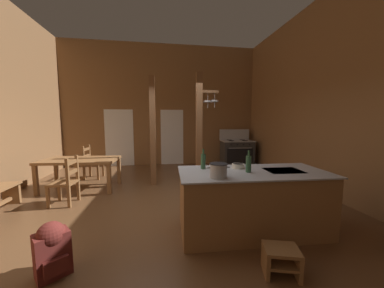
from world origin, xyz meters
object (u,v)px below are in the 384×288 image
stove_range (237,152)px  backpack (52,248)px  bottle_tall_on_counter (203,161)px  bottle_short_on_counter (249,164)px  mixing_bowl_on_counter (238,166)px  step_stool (281,259)px  ladderback_chair_by_post (66,182)px  dining_table (80,163)px  stockpot_on_counter (218,170)px  kitchen_island (252,201)px  ladderback_chair_near_window (92,163)px

stove_range → backpack: size_ratio=2.21×
backpack → bottle_tall_on_counter: (1.80, 0.81, 0.72)m
stove_range → bottle_short_on_counter: (-1.54, -4.44, 0.56)m
mixing_bowl_on_counter → step_stool: bearing=-86.7°
step_stool → bottle_tall_on_counter: 1.57m
step_stool → ladderback_chair_by_post: ladderback_chair_by_post is taller
dining_table → backpack: dining_table is taller
backpack → stockpot_on_counter: (1.89, 0.31, 0.69)m
bottle_short_on_counter → backpack: bearing=-168.2°
kitchen_island → backpack: size_ratio=3.69×
ladderback_chair_by_post → stockpot_on_counter: stockpot_on_counter is taller
stove_range → ladderback_chair_by_post: stove_range is taller
dining_table → ladderback_chair_near_window: ladderback_chair_near_window is taller
dining_table → ladderback_chair_by_post: ladderback_chair_by_post is taller
kitchen_island → step_stool: kitchen_island is taller
ladderback_chair_near_window → mixing_bowl_on_counter: bearing=-45.3°
bottle_short_on_counter → bottle_tall_on_counter: bearing=152.6°
ladderback_chair_near_window → stockpot_on_counter: (2.70, -3.64, 0.55)m
mixing_bowl_on_counter → bottle_short_on_counter: size_ratio=0.61×
backpack → ladderback_chair_near_window: bearing=101.5°
bottle_short_on_counter → dining_table: bearing=141.9°
ladderback_chair_near_window → backpack: 4.03m
step_stool → stockpot_on_counter: (-0.52, 0.66, 0.83)m
kitchen_island → ladderback_chair_by_post: (-3.19, 1.50, -0.00)m
dining_table → mixing_bowl_on_counter: mixing_bowl_on_counter is taller
ladderback_chair_by_post → step_stool: bearing=-37.6°
mixing_bowl_on_counter → bottle_short_on_counter: 0.29m
mixing_bowl_on_counter → bottle_short_on_counter: bottle_short_on_counter is taller
ladderback_chair_near_window → stockpot_on_counter: 4.57m
ladderback_chair_near_window → backpack: bearing=-78.5°
step_stool → bottle_tall_on_counter: bottle_tall_on_counter is taller
dining_table → stockpot_on_counter: bearing=-45.2°
backpack → bottle_short_on_counter: 2.55m
kitchen_island → stockpot_on_counter: stockpot_on_counter is taller
stockpot_on_counter → bottle_short_on_counter: (0.50, 0.20, 0.03)m
dining_table → bottle_short_on_counter: bearing=-38.1°
dining_table → stove_range: bearing=22.8°
stockpot_on_counter → bottle_short_on_counter: 0.54m
kitchen_island → dining_table: size_ratio=1.24×
step_stool → dining_table: 4.61m
ladderback_chair_by_post → mixing_bowl_on_counter: mixing_bowl_on_counter is taller
ladderback_chair_near_window → ladderback_chair_by_post: same height
dining_table → mixing_bowl_on_counter: 3.81m
dining_table → ladderback_chair_near_window: 1.00m
stockpot_on_counter → mixing_bowl_on_counter: size_ratio=1.60×
step_stool → mixing_bowl_on_counter: mixing_bowl_on_counter is taller
kitchen_island → bottle_tall_on_counter: (-0.69, 0.27, 0.58)m
dining_table → stockpot_on_counter: stockpot_on_counter is taller
ladderback_chair_by_post → backpack: bearing=-71.0°
step_stool → bottle_short_on_counter: (-0.01, 0.86, 0.86)m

